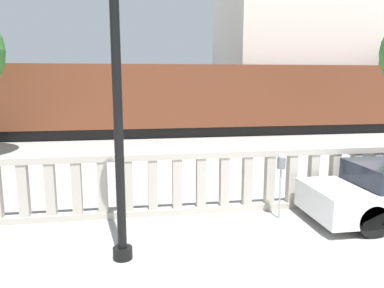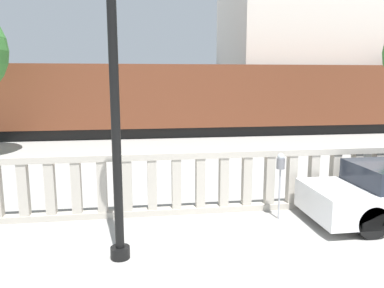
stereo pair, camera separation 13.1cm
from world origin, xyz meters
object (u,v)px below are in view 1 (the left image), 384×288
Objects in this scene: train_near at (238,98)px; train_far at (229,94)px; lamppost at (116,60)px; parking_meter at (281,166)px.

train_near is 11.02m from train_far.
parking_meter is (3.36, 1.35, -2.14)m from lamppost.
parking_meter is 23.90m from train_far.
lamppost reaches higher than parking_meter.
parking_meter is 0.06× the size of train_near.
lamppost is 26.13m from train_far.
train_near reaches higher than parking_meter.
train_near is at bearing 78.07° from parking_meter.
train_far is (4.94, 23.38, 0.57)m from parking_meter.
train_far is at bearing 78.09° from train_near.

